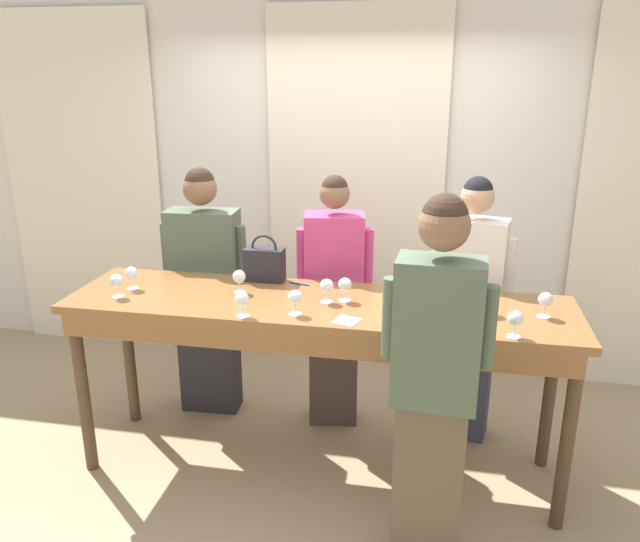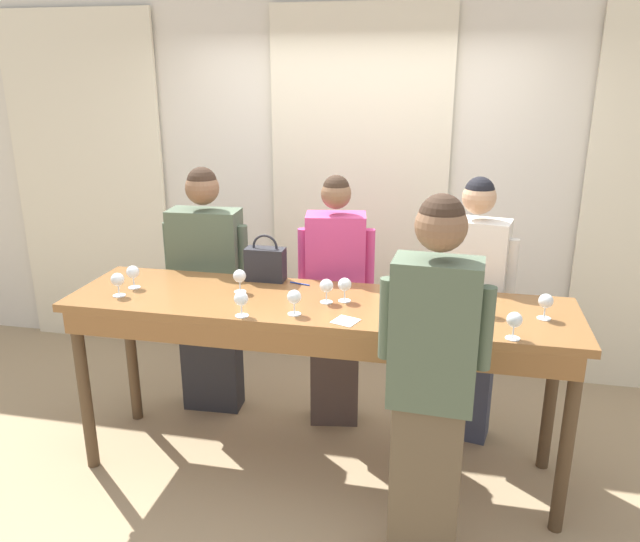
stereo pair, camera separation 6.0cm
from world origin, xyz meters
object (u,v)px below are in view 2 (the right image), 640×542
object	(u,v)px
guest_olive_jacket	(208,290)
host_pouring	(431,382)
wine_glass_front_left	(294,298)
wine_glass_back_mid	(241,299)
wine_glass_back_left	(514,321)
wine_glass_near_host	(118,280)
wine_glass_back_right	(240,277)
wine_glass_center_mid	(345,285)
guest_pink_top	(336,301)
tasting_bar	(316,323)
wine_bottle	(396,301)
wine_glass_center_right	(546,302)
wine_glass_front_mid	(326,287)
handbag	(265,263)
wine_glass_front_right	(487,298)
guest_cream_sweater	(470,309)
wine_glass_center_left	(133,273)

from	to	relation	value
guest_olive_jacket	host_pouring	world-z (taller)	host_pouring
wine_glass_front_left	wine_glass_back_mid	size ratio (longest dim) A/B	1.00
wine_glass_back_left	wine_glass_near_host	size ratio (longest dim) A/B	1.00
wine_glass_back_right	host_pouring	distance (m)	1.30
wine_glass_center_mid	guest_olive_jacket	xyz separation A→B (m)	(-1.00, 0.50, -0.27)
wine_glass_near_host	guest_pink_top	size ratio (longest dim) A/B	0.08
tasting_bar	wine_bottle	xyz separation A→B (m)	(0.45, -0.21, 0.24)
wine_glass_center_mid	wine_glass_center_right	bearing A→B (deg)	-2.02
wine_glass_back_right	guest_olive_jacket	size ratio (longest dim) A/B	0.08
wine_bottle	wine_glass_front_mid	xyz separation A→B (m)	(-0.40, 0.22, -0.03)
handbag	wine_glass_back_mid	distance (m)	0.58
wine_glass_front_left	wine_glass_front_mid	xyz separation A→B (m)	(0.13, 0.20, -0.00)
host_pouring	wine_glass_front_right	bearing A→B (deg)	67.60
host_pouring	handbag	bearing A→B (deg)	138.99
wine_glass_front_left	wine_glass_back_left	world-z (taller)	same
tasting_bar	handbag	xyz separation A→B (m)	(-0.38, 0.31, 0.22)
wine_glass_near_host	tasting_bar	bearing A→B (deg)	6.28
handbag	wine_glass_back_mid	size ratio (longest dim) A/B	2.12
guest_olive_jacket	host_pouring	xyz separation A→B (m)	(1.50, -1.14, 0.08)
handbag	tasting_bar	bearing A→B (deg)	-39.52
wine_glass_center_mid	guest_cream_sweater	size ratio (longest dim) A/B	0.08
wine_bottle	wine_glass_front_mid	size ratio (longest dim) A/B	2.49
wine_glass_front_right	wine_glass_back_right	distance (m)	1.35
wine_glass_front_right	wine_glass_back_left	bearing A→B (deg)	-67.82
wine_glass_center_left	wine_glass_back_right	size ratio (longest dim) A/B	1.00
tasting_bar	wine_glass_center_left	bearing A→B (deg)	178.97
guest_pink_top	host_pouring	bearing A→B (deg)	-60.58
wine_glass_center_right	wine_glass_front_mid	bearing A→B (deg)	-179.81
tasting_bar	wine_glass_back_left	size ratio (longest dim) A/B	20.86
wine_glass_back_left	wine_glass_near_host	xyz separation A→B (m)	(-2.10, 0.14, 0.00)
wine_glass_center_right	guest_olive_jacket	xyz separation A→B (m)	(-2.03, 0.54, -0.27)
wine_glass_front_mid	guest_cream_sweater	xyz separation A→B (m)	(0.78, 0.54, -0.27)
wine_glass_center_left	guest_olive_jacket	world-z (taller)	guest_olive_jacket
tasting_bar	wine_glass_front_mid	size ratio (longest dim) A/B	20.86
wine_glass_near_host	host_pouring	xyz separation A→B (m)	(1.74, -0.46, -0.20)
wine_glass_back_mid	guest_cream_sweater	world-z (taller)	guest_cream_sweater
wine_glass_center_mid	guest_pink_top	world-z (taller)	guest_pink_top
wine_glass_center_mid	wine_glass_front_right	bearing A→B (deg)	-3.52
handbag	wine_glass_center_right	bearing A→B (deg)	-10.55
handbag	wine_glass_front_right	bearing A→B (deg)	-13.29
handbag	guest_olive_jacket	bearing A→B (deg)	152.57
wine_bottle	wine_glass_front_mid	distance (m)	0.46
handbag	wine_glass_back_left	xyz separation A→B (m)	(1.38, -0.58, -0.01)
wine_glass_center_right	wine_glass_near_host	distance (m)	2.28
wine_bottle	guest_cream_sweater	xyz separation A→B (m)	(0.39, 0.76, -0.30)
wine_glass_back_right	guest_cream_sweater	size ratio (longest dim) A/B	0.08
wine_glass_center_left	wine_glass_center_mid	world-z (taller)	same
wine_glass_front_right	wine_glass_center_right	world-z (taller)	same
wine_glass_back_right	guest_pink_top	bearing A→B (deg)	46.13
wine_glass_back_left	handbag	bearing A→B (deg)	157.29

